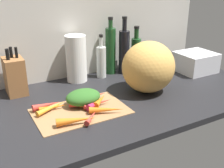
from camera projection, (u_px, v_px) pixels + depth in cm
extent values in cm
cube|color=black|center=(109.00, 100.00, 140.80)|extent=(170.00, 80.00, 3.00)
cube|color=#BCB7AD|center=(77.00, 26.00, 160.03)|extent=(170.00, 3.00, 60.00)
cube|color=#997047|center=(81.00, 111.00, 125.57)|extent=(42.09, 26.49, 0.80)
cone|color=red|center=(46.00, 105.00, 126.65)|extent=(13.10, 3.82, 3.07)
cone|color=red|center=(91.00, 96.00, 135.83)|extent=(16.77, 4.35, 3.22)
cone|color=orange|center=(76.00, 120.00, 113.43)|extent=(16.86, 7.22, 3.46)
cone|color=orange|center=(92.00, 102.00, 130.44)|extent=(12.86, 3.11, 2.59)
cone|color=orange|center=(52.00, 107.00, 125.20)|extent=(16.17, 8.74, 2.44)
cone|color=red|center=(91.00, 117.00, 116.89)|extent=(9.71, 9.63, 2.37)
cone|color=red|center=(98.00, 103.00, 129.27)|extent=(15.45, 3.93, 2.45)
cone|color=red|center=(82.00, 104.00, 127.18)|extent=(11.92, 8.87, 3.24)
cone|color=orange|center=(100.00, 100.00, 131.21)|extent=(11.07, 10.64, 3.14)
cone|color=orange|center=(54.00, 107.00, 126.02)|extent=(14.10, 3.52, 2.09)
cone|color=orange|center=(107.00, 110.00, 122.66)|extent=(15.47, 9.15, 2.91)
cone|color=#B2264C|center=(96.00, 103.00, 128.26)|extent=(11.78, 8.42, 3.15)
ellipsoid|color=#2D6023|center=(83.00, 97.00, 129.94)|extent=(16.84, 12.95, 7.12)
ellipsoid|color=gold|center=(148.00, 67.00, 142.44)|extent=(28.12, 26.21, 27.02)
cube|color=brown|center=(15.00, 76.00, 140.91)|extent=(9.51, 12.80, 19.20)
cylinder|color=black|center=(7.00, 54.00, 134.08)|extent=(1.81, 1.81, 5.50)
cylinder|color=black|center=(11.00, 52.00, 137.50)|extent=(1.53, 1.53, 5.50)
cylinder|color=black|center=(16.00, 53.00, 137.10)|extent=(1.42, 1.42, 5.50)
cylinder|color=white|center=(76.00, 59.00, 156.68)|extent=(11.68, 11.68, 26.76)
cylinder|color=silver|center=(101.00, 62.00, 163.79)|extent=(5.70, 5.70, 18.55)
cylinder|color=silver|center=(101.00, 42.00, 159.17)|extent=(2.07, 2.07, 5.91)
cylinder|color=black|center=(101.00, 36.00, 157.75)|extent=(2.38, 2.38, 1.60)
cylinder|color=#19421E|center=(111.00, 51.00, 168.67)|extent=(6.31, 6.31, 28.13)
cylinder|color=#19421E|center=(111.00, 24.00, 162.39)|extent=(2.55, 2.55, 5.05)
cylinder|color=black|center=(111.00, 18.00, 161.14)|extent=(2.94, 2.94, 1.60)
cylinder|color=black|center=(124.00, 52.00, 169.22)|extent=(6.55, 6.55, 26.46)
cylinder|color=black|center=(125.00, 25.00, 162.89)|extent=(2.65, 2.65, 6.97)
cylinder|color=black|center=(125.00, 18.00, 161.27)|extent=(3.05, 3.05, 1.60)
cylinder|color=#19421E|center=(136.00, 55.00, 175.15)|extent=(6.05, 6.05, 20.64)
cylinder|color=#19421E|center=(136.00, 34.00, 170.07)|extent=(2.81, 2.81, 6.23)
cylinder|color=black|center=(137.00, 27.00, 168.59)|extent=(3.23, 3.23, 1.60)
cube|color=silver|center=(195.00, 62.00, 174.67)|extent=(22.46, 20.59, 12.17)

